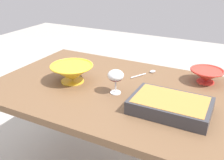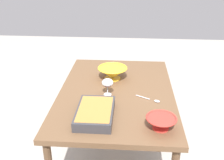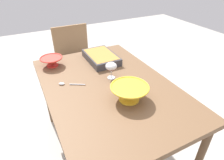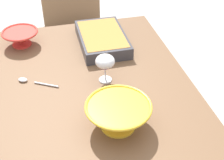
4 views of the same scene
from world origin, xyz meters
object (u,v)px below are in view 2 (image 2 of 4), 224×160
(casserole_dish, at_px, (95,112))
(small_bowl, at_px, (161,122))
(mixing_bowl, at_px, (113,73))
(wine_glass, at_px, (108,83))
(serving_spoon, at_px, (153,100))
(dining_table, at_px, (116,98))

(casserole_dish, distance_m, small_bowl, 0.44)
(casserole_dish, relative_size, mixing_bowl, 1.46)
(wine_glass, height_order, serving_spoon, wine_glass)
(dining_table, distance_m, small_bowl, 0.60)
(casserole_dish, height_order, serving_spoon, casserole_dish)
(wine_glass, height_order, small_bowl, wine_glass)
(casserole_dish, height_order, small_bowl, small_bowl)
(dining_table, xyz_separation_m, wine_glass, (0.08, -0.06, 0.17))
(casserole_dish, relative_size, serving_spoon, 2.04)
(wine_glass, distance_m, mixing_bowl, 0.31)
(mixing_bowl, xyz_separation_m, serving_spoon, (0.37, 0.33, -0.05))
(wine_glass, bearing_deg, dining_table, 139.68)
(casserole_dish, distance_m, mixing_bowl, 0.63)
(small_bowl, bearing_deg, dining_table, -148.14)
(wine_glass, xyz_separation_m, serving_spoon, (0.07, 0.35, -0.09))
(mixing_bowl, height_order, serving_spoon, mixing_bowl)
(casserole_dish, distance_m, serving_spoon, 0.48)
(mixing_bowl, height_order, small_bowl, mixing_bowl)
(mixing_bowl, bearing_deg, casserole_dish, -6.68)
(small_bowl, distance_m, serving_spoon, 0.36)
(wine_glass, xyz_separation_m, small_bowl, (0.42, 0.37, -0.05))
(dining_table, relative_size, casserole_dish, 3.59)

